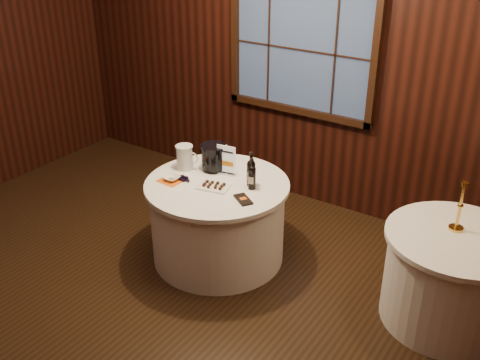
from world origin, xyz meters
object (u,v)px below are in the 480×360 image
Objects in this scene: chocolate_plate at (214,186)px; glass_pitcher at (185,157)px; main_table at (218,220)px; sign_stand at (227,164)px; ice_bucket at (214,157)px; chocolate_box at (243,199)px; brass_candlestick at (459,213)px; port_bottle_left at (251,171)px; grape_bunch at (185,178)px; side_table at (451,278)px; cracker_bowl at (172,178)px; port_bottle_right at (252,176)px.

glass_pitcher reaches higher than chocolate_plate.
sign_stand is (-0.03, 0.19, 0.48)m from main_table.
ice_bucket reaches higher than chocolate_box.
brass_candlestick reaches higher than sign_stand.
ice_bucket is 1.24× the size of chocolate_box.
port_bottle_left is 0.78× the size of brass_candlestick.
main_table is 4.10× the size of port_bottle_left.
glass_pitcher is 2.38m from brass_candlestick.
brass_candlestick is (2.22, 0.50, 0.12)m from grape_bunch.
ice_bucket is at bearing -178.24° from chocolate_box.
ice_bucket is (-2.18, -0.10, 0.51)m from side_table.
grape_bunch is at bearing -167.23° from brass_candlestick.
side_table is (2.00, 0.30, 0.00)m from main_table.
port_bottle_left is at bearing 25.15° from grape_bunch.
main_table is 5.21× the size of ice_bucket.
cracker_bowl is at bearing -153.36° from main_table.
ice_bucket is 0.62× the size of brass_candlestick.
cracker_bowl is at bearing -147.14° from grape_bunch.
ice_bucket reaches higher than cracker_bowl.
chocolate_plate is 1.55× the size of chocolate_box.
glass_pitcher is at bearing -161.33° from chocolate_box.
grape_bunch is (-0.54, -0.25, -0.11)m from port_bottle_left.
port_bottle_right is 0.73m from cracker_bowl.
ice_bucket is 2.14m from brass_candlestick.
brass_candlestick is (1.95, 0.38, 0.53)m from main_table.
port_bottle_right is at bearing -13.59° from ice_bucket.
brass_candlestick reaches higher than ice_bucket.
chocolate_box is at bearing -89.65° from port_bottle_right.
main_table is at bearing -178.96° from port_bottle_right.
sign_stand is 1.58× the size of grape_bunch.
glass_pitcher is (-2.41, -0.23, 0.50)m from side_table.
port_bottle_left reaches higher than glass_pitcher.
cracker_bowl is at bearing -166.29° from brass_candlestick.
chocolate_box is at bearing -165.09° from side_table.
cracker_bowl is at bearing -168.47° from side_table.
port_bottle_right is at bearing 137.82° from chocolate_box.
port_bottle_right is at bearing 19.42° from grape_bunch.
chocolate_box is (0.40, -0.33, -0.09)m from sign_stand.
port_bottle_left is at bearing 26.06° from main_table.
grape_bunch reaches higher than chocolate_box.
chocolate_box is (0.37, -0.14, 0.39)m from main_table.
ice_bucket is 0.38m from chocolate_plate.
side_table is at bearing 48.36° from chocolate_box.
sign_stand is at bearing 148.23° from port_bottle_right.
port_bottle_right is 1.23× the size of glass_pitcher.
chocolate_box is at bearing -48.76° from sign_stand.
port_bottle_left is (0.27, 0.13, 0.52)m from main_table.
grape_bunch is at bearing -69.55° from glass_pitcher.
brass_candlestick is (2.13, 0.18, 0.01)m from ice_bucket.
cracker_bowl is (-0.33, -0.37, -0.08)m from sign_stand.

